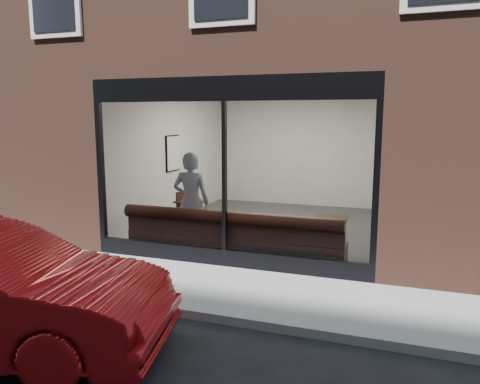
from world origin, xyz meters
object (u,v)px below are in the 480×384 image
(banquette, at_px, (233,247))
(cafe_table_left, at_px, (191,202))
(cafe_table_right, at_px, (331,218))
(person, at_px, (191,202))
(cafe_chair_left, at_px, (178,222))

(banquette, distance_m, cafe_table_left, 2.05)
(cafe_table_right, bearing_deg, banquette, -156.41)
(person, bearing_deg, cafe_table_right, -178.11)
(cafe_chair_left, bearing_deg, person, 151.39)
(banquette, height_order, cafe_table_left, cafe_table_left)
(banquette, relative_size, cafe_chair_left, 10.93)
(banquette, bearing_deg, cafe_table_left, 137.66)
(cafe_chair_left, bearing_deg, banquette, 166.02)
(banquette, relative_size, cafe_table_right, 6.86)
(cafe_table_right, relative_size, cafe_chair_left, 1.59)
(cafe_table_right, distance_m, cafe_chair_left, 3.58)
(cafe_table_left, bearing_deg, banquette, -42.34)
(banquette, relative_size, person, 2.10)
(cafe_table_left, height_order, cafe_table_right, cafe_table_right)
(banquette, xyz_separation_m, cafe_chair_left, (-1.84, 1.43, 0.01))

